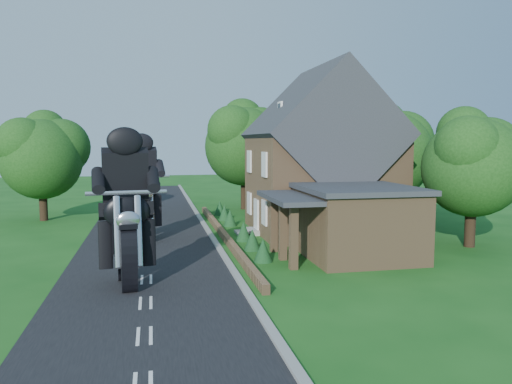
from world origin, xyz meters
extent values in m
plane|color=#164D15|center=(0.00, 0.00, 0.00)|extent=(120.00, 120.00, 0.00)
cube|color=black|center=(0.00, 0.00, 0.01)|extent=(7.00, 80.00, 0.02)
cube|color=gray|center=(3.65, 0.00, 0.06)|extent=(0.30, 80.00, 0.12)
cube|color=olive|center=(4.30, 5.00, 0.20)|extent=(0.30, 22.00, 0.40)
cube|color=olive|center=(10.50, 6.00, 3.00)|extent=(8.00, 8.00, 6.00)
cube|color=#2A2C31|center=(10.50, 6.00, 6.00)|extent=(8.48, 8.64, 8.48)
cube|color=olive|center=(12.50, 6.00, 9.20)|extent=(0.60, 0.90, 1.60)
cube|color=white|center=(7.90, 6.00, 7.50)|extent=(0.12, 0.80, 0.90)
cube|color=black|center=(7.84, 6.00, 7.50)|extent=(0.04, 0.55, 0.65)
cube|color=white|center=(6.44, 6.00, 1.05)|extent=(0.10, 1.10, 2.10)
cube|color=gray|center=(6.10, 6.00, 0.15)|extent=(0.80, 1.60, 0.30)
cube|color=gray|center=(5.60, 6.00, 0.07)|extent=(0.80, 1.60, 0.15)
cube|color=white|center=(6.44, 3.80, 1.60)|extent=(0.10, 1.10, 1.40)
cube|color=black|center=(6.42, 3.80, 1.60)|extent=(0.04, 0.92, 1.22)
cube|color=white|center=(6.44, 8.20, 1.60)|extent=(0.10, 1.10, 1.40)
cube|color=black|center=(6.42, 8.20, 1.60)|extent=(0.04, 0.92, 1.22)
cube|color=white|center=(6.44, 3.80, 4.30)|extent=(0.10, 1.10, 1.40)
cube|color=black|center=(6.42, 3.80, 4.30)|extent=(0.04, 0.92, 1.22)
cube|color=white|center=(6.44, 8.20, 4.30)|extent=(0.10, 1.10, 1.40)
cube|color=black|center=(6.42, 8.20, 4.30)|extent=(0.04, 0.92, 1.22)
cube|color=olive|center=(10.00, -0.80, 1.60)|extent=(5.00, 5.60, 3.20)
cube|color=#2A2C31|center=(10.00, -0.80, 3.32)|extent=(5.30, 5.94, 0.24)
cube|color=#2A2C31|center=(6.90, -0.80, 2.95)|extent=(2.60, 5.32, 0.22)
cube|color=olive|center=(6.30, -2.60, 1.40)|extent=(0.35, 0.35, 2.80)
cube|color=olive|center=(6.30, -0.80, 1.40)|extent=(0.35, 0.35, 2.80)
cube|color=olive|center=(6.30, 1.00, 1.40)|extent=(0.35, 0.35, 2.80)
cylinder|color=black|center=(17.00, 0.00, 1.40)|extent=(0.56, 0.56, 2.80)
sphere|color=#163F12|center=(17.00, 0.00, 4.23)|extent=(5.20, 5.20, 5.20)
sphere|color=#163F12|center=(18.17, 0.52, 5.01)|extent=(3.74, 3.74, 3.74)
sphere|color=#163F12|center=(16.09, -0.78, 5.27)|extent=(3.22, 3.22, 3.22)
sphere|color=#163F12|center=(17.10, 1.04, 6.05)|extent=(2.86, 2.86, 2.86)
cylinder|color=black|center=(16.50, 8.50, 1.50)|extent=(0.56, 0.56, 3.00)
sphere|color=#163F12|center=(16.50, 8.50, 4.65)|extent=(6.00, 6.00, 6.00)
sphere|color=#163F12|center=(17.85, 9.10, 5.55)|extent=(4.32, 4.32, 4.32)
sphere|color=#163F12|center=(15.45, 7.60, 5.85)|extent=(3.72, 3.72, 3.72)
sphere|color=#163F12|center=(16.60, 9.70, 6.75)|extent=(3.30, 3.30, 3.30)
cylinder|color=black|center=(14.00, 16.00, 1.80)|extent=(0.56, 0.56, 3.60)
sphere|color=#163F12|center=(14.00, 16.00, 5.58)|extent=(7.20, 7.20, 7.20)
sphere|color=#163F12|center=(15.62, 16.72, 6.66)|extent=(5.18, 5.18, 5.18)
sphere|color=#163F12|center=(12.74, 14.92, 7.02)|extent=(4.46, 4.46, 4.46)
sphere|color=#163F12|center=(14.10, 17.44, 8.10)|extent=(3.96, 3.96, 3.96)
cylinder|color=black|center=(8.00, 17.00, 1.70)|extent=(0.56, 0.56, 3.40)
sphere|color=#163F12|center=(8.00, 17.00, 5.16)|extent=(6.40, 6.40, 6.40)
sphere|color=#163F12|center=(9.44, 17.64, 6.12)|extent=(4.61, 4.61, 4.61)
sphere|color=#163F12|center=(6.88, 16.04, 6.44)|extent=(3.97, 3.97, 3.97)
sphere|color=#163F12|center=(8.10, 18.28, 7.40)|extent=(3.52, 3.52, 3.52)
cylinder|color=black|center=(-7.00, 14.00, 1.40)|extent=(0.56, 0.56, 2.80)
sphere|color=#163F12|center=(-7.00, 14.00, 4.34)|extent=(5.60, 5.60, 5.60)
sphere|color=#163F12|center=(-5.74, 14.56, 5.18)|extent=(4.03, 4.03, 4.03)
sphere|color=#163F12|center=(-7.98, 13.16, 5.46)|extent=(3.47, 3.47, 3.47)
sphere|color=#163F12|center=(-6.90, 15.12, 6.30)|extent=(3.08, 3.08, 3.08)
cone|color=#123819|center=(5.30, -1.00, 0.55)|extent=(0.90, 0.90, 1.10)
cone|color=#123819|center=(5.30, 1.50, 0.55)|extent=(0.90, 0.90, 1.10)
cone|color=#123819|center=(5.30, 4.00, 0.55)|extent=(0.90, 0.90, 1.10)
cone|color=#123819|center=(5.30, 9.00, 0.55)|extent=(0.90, 0.90, 1.10)
cone|color=#123819|center=(5.30, 11.50, 0.55)|extent=(0.90, 0.90, 1.10)
cone|color=#123819|center=(5.30, 14.00, 0.55)|extent=(0.90, 0.90, 1.10)
camera|label=1|loc=(0.31, -23.22, 5.60)|focal=35.00mm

